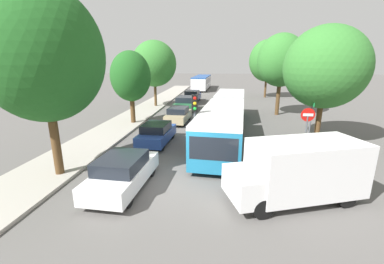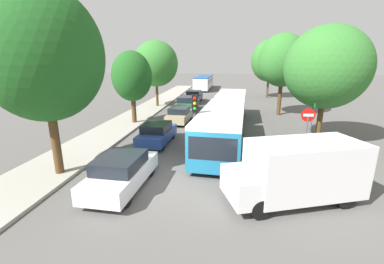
{
  "view_description": "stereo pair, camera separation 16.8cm",
  "coord_description": "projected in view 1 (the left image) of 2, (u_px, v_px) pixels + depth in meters",
  "views": [
    {
      "loc": [
        1.84,
        -10.12,
        5.13
      ],
      "look_at": [
        0.2,
        3.95,
        1.2
      ],
      "focal_mm": 24.0,
      "sensor_mm": 36.0,
      "label": 1
    },
    {
      "loc": [
        2.0,
        -10.09,
        5.13
      ],
      "look_at": [
        0.2,
        3.95,
        1.2
      ],
      "focal_mm": 24.0,
      "sensor_mm": 36.0,
      "label": 2
    }
  ],
  "objects": [
    {
      "name": "queued_car_blue",
      "position": [
        157.0,
        133.0,
        16.35
      ],
      "size": [
        1.84,
        3.96,
        1.35
      ],
      "rotation": [
        0.0,
        0.0,
        1.52
      ],
      "color": "#284799",
      "rests_on": "ground"
    },
    {
      "name": "tree_right_near",
      "position": [
        326.0,
        68.0,
        15.76
      ],
      "size": [
        5.02,
        5.02,
        7.27
      ],
      "color": "#51381E",
      "rests_on": "ground"
    },
    {
      "name": "queued_car_green",
      "position": [
        186.0,
        104.0,
        27.11
      ],
      "size": [
        2.1,
        4.51,
        1.54
      ],
      "rotation": [
        0.0,
        0.0,
        1.52
      ],
      "color": "#236638",
      "rests_on": "ground"
    },
    {
      "name": "tree_left_near",
      "position": [
        43.0,
        55.0,
        10.45
      ],
      "size": [
        4.92,
        4.92,
        8.17
      ],
      "color": "#51381E",
      "rests_on": "ground"
    },
    {
      "name": "tree_right_mid",
      "position": [
        281.0,
        60.0,
        24.03
      ],
      "size": [
        4.45,
        4.45,
        7.64
      ],
      "color": "#51381E",
      "rests_on": "ground"
    },
    {
      "name": "city_bus_rear",
      "position": [
        202.0,
        82.0,
        47.8
      ],
      "size": [
        2.86,
        11.34,
        2.42
      ],
      "rotation": [
        0.0,
        0.0,
        1.54
      ],
      "color": "silver",
      "rests_on": "ground"
    },
    {
      "name": "ground_plane",
      "position": [
        177.0,
        182.0,
        11.26
      ],
      "size": [
        200.0,
        200.0,
        0.0
      ],
      "primitive_type": "plane",
      "color": "#565451"
    },
    {
      "name": "queued_car_white",
      "position": [
        123.0,
        172.0,
        10.51
      ],
      "size": [
        1.97,
        4.24,
        1.44
      ],
      "rotation": [
        0.0,
        0.0,
        1.52
      ],
      "color": "white",
      "rests_on": "ground"
    },
    {
      "name": "kerb_strip_left",
      "position": [
        152.0,
        105.0,
        30.3
      ],
      "size": [
        3.2,
        48.34,
        0.14
      ],
      "primitive_type": "cube",
      "color": "#9E998E",
      "rests_on": "ground"
    },
    {
      "name": "white_van",
      "position": [
        300.0,
        169.0,
        9.52
      ],
      "size": [
        5.36,
        3.48,
        2.31
      ],
      "rotation": [
        0.0,
        0.0,
        3.47
      ],
      "color": "white",
      "rests_on": "ground"
    },
    {
      "name": "queued_car_navy",
      "position": [
        192.0,
        96.0,
        33.21
      ],
      "size": [
        1.98,
        4.26,
        1.45
      ],
      "rotation": [
        0.0,
        0.0,
        1.52
      ],
      "color": "navy",
      "rests_on": "ground"
    },
    {
      "name": "traffic_light",
      "position": [
        195.0,
        111.0,
        13.88
      ],
      "size": [
        0.36,
        0.38,
        3.4
      ],
      "rotation": [
        0.0,
        0.0,
        -1.4
      ],
      "color": "#56595E",
      "rests_on": "ground"
    },
    {
      "name": "tree_right_far",
      "position": [
        267.0,
        61.0,
        36.06
      ],
      "size": [
        5.09,
        5.09,
        8.05
      ],
      "color": "#51381E",
      "rests_on": "ground"
    },
    {
      "name": "direction_sign_post",
      "position": [
        313.0,
        104.0,
        15.84
      ],
      "size": [
        0.33,
        1.39,
        3.6
      ],
      "rotation": [
        0.0,
        0.0,
        2.95
      ],
      "color": "#56595E",
      "rests_on": "ground"
    },
    {
      "name": "tree_left_far",
      "position": [
        154.0,
        64.0,
        28.37
      ],
      "size": [
        4.89,
        4.89,
        7.35
      ],
      "color": "#51381E",
      "rests_on": "ground"
    },
    {
      "name": "articulated_bus",
      "position": [
        226.0,
        114.0,
        18.62
      ],
      "size": [
        3.73,
        16.26,
        2.39
      ],
      "rotation": [
        0.0,
        0.0,
        -1.65
      ],
      "color": "teal",
      "rests_on": "ground"
    },
    {
      "name": "queued_car_tan",
      "position": [
        178.0,
        115.0,
        21.91
      ],
      "size": [
        1.84,
        3.95,
        1.35
      ],
      "rotation": [
        0.0,
        0.0,
        1.52
      ],
      "color": "tan",
      "rests_on": "ground"
    },
    {
      "name": "tree_left_mid",
      "position": [
        131.0,
        77.0,
        20.63
      ],
      "size": [
        3.23,
        3.23,
        5.95
      ],
      "color": "#51381E",
      "rests_on": "ground"
    },
    {
      "name": "no_entry_sign",
      "position": [
        307.0,
        126.0,
        13.29
      ],
      "size": [
        0.7,
        0.08,
        2.82
      ],
      "rotation": [
        0.0,
        0.0,
        -1.57
      ],
      "color": "#56595E",
      "rests_on": "ground"
    }
  ]
}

